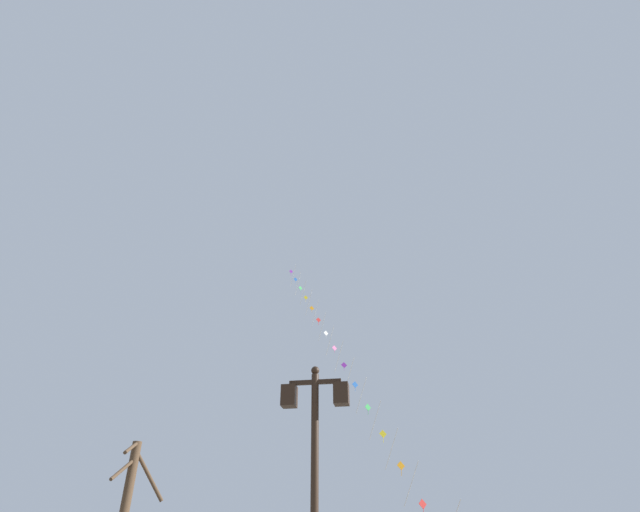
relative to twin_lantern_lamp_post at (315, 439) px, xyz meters
name	(u,v)px	position (x,y,z in m)	size (l,w,h in m)	color
twin_lantern_lamp_post	(315,439)	(0.00, 0.00, 0.00)	(1.29, 0.28, 4.43)	black
kite_train	(336,351)	(-1.80, 17.77, 8.16)	(10.15, 17.41, 21.94)	brown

